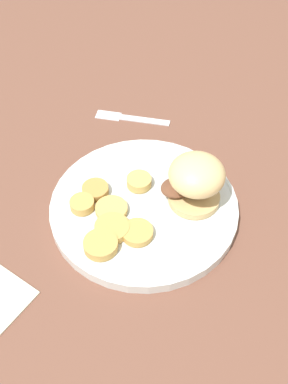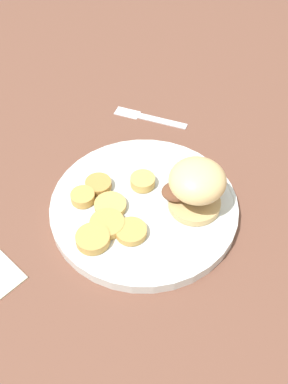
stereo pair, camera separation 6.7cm
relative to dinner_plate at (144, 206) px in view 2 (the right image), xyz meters
The scene contains 11 objects.
ground_plane 0.01m from the dinner_plate, ahead, with size 4.00×4.00×0.00m, color brown.
dinner_plate is the anchor object (origin of this frame).
sandwich 0.09m from the dinner_plate, 25.83° to the left, with size 0.10×0.11×0.08m.
potato_round_0 0.08m from the dinner_plate, behind, with size 0.04×0.04×0.01m, color #BC8942.
potato_round_1 0.04m from the dinner_plate, 121.83° to the left, with size 0.04×0.04×0.02m, color tan.
potato_round_2 0.10m from the dinner_plate, 154.53° to the right, with size 0.04×0.04×0.01m, color tan.
potato_round_3 0.06m from the dinner_plate, 78.92° to the right, with size 0.05×0.05×0.01m, color tan.
potato_round_4 0.07m from the dinner_plate, 111.08° to the right, with size 0.05×0.05×0.01m, color tan.
potato_round_5 0.10m from the dinner_plate, 106.38° to the right, with size 0.05×0.05×0.01m, color tan.
potato_round_6 0.05m from the dinner_plate, 141.22° to the right, with size 0.05×0.05×0.01m, color tan.
fork 0.23m from the dinner_plate, 116.20° to the left, with size 0.14×0.04×0.00m.
Camera 2 is at (0.21, -0.39, 0.55)m, focal length 42.00 mm.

